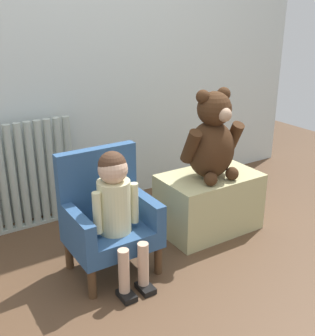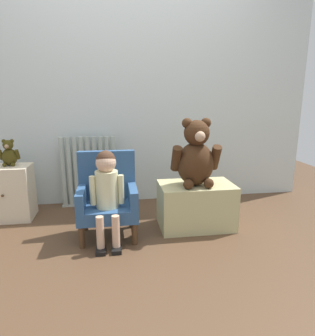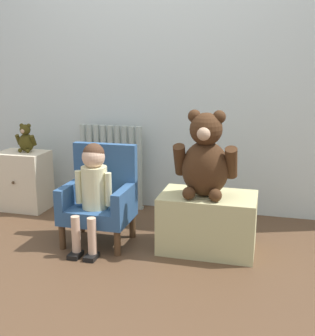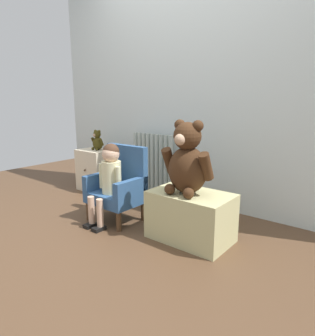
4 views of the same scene
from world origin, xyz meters
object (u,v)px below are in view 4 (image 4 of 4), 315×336
at_px(large_teddy_bear, 187,162).
at_px(radiator, 152,166).
at_px(small_dresser, 95,170).
at_px(small_teddy_bear, 97,141).
at_px(child_figure, 109,173).
at_px(low_bench, 191,216).
at_px(child_armchair, 119,186).

bearing_deg(large_teddy_bear, radiator, 142.80).
bearing_deg(small_dresser, small_teddy_bear, 36.58).
bearing_deg(small_teddy_bear, small_dresser, -143.42).
xyz_separation_m(child_figure, low_bench, (0.73, 0.15, -0.26)).
height_order(radiator, child_armchair, radiator).
bearing_deg(small_dresser, child_armchair, -27.52).
distance_m(radiator, low_bench, 1.14).
xyz_separation_m(child_figure, small_teddy_bear, (-0.85, 0.59, 0.14)).
bearing_deg(small_teddy_bear, low_bench, -15.55).
height_order(child_armchair, low_bench, child_armchair).
height_order(child_armchair, large_teddy_bear, large_teddy_bear).
distance_m(child_armchair, large_teddy_bear, 0.77).
relative_size(small_dresser, child_armchair, 0.74).
distance_m(child_armchair, low_bench, 0.74).
relative_size(child_armchair, small_teddy_bear, 2.83).
distance_m(child_figure, low_bench, 0.79).
relative_size(radiator, child_armchair, 1.06).
bearing_deg(small_teddy_bear, child_figure, -34.94).
distance_m(small_dresser, small_teddy_bear, 0.35).
bearing_deg(large_teddy_bear, small_teddy_bear, 163.24).
height_order(small_dresser, child_armchair, child_armchair).
bearing_deg(low_bench, child_figure, -168.25).
relative_size(large_teddy_bear, small_teddy_bear, 2.33).
bearing_deg(child_armchair, large_teddy_bear, 1.05).
relative_size(radiator, low_bench, 1.14).
bearing_deg(child_figure, small_dresser, 147.14).
bearing_deg(child_figure, low_bench, 11.75).
xyz_separation_m(small_dresser, small_teddy_bear, (0.03, 0.02, 0.35)).
bearing_deg(large_teddy_bear, small_dresser, 164.36).
bearing_deg(child_armchair, small_dresser, 152.48).
relative_size(radiator, child_figure, 1.00).
distance_m(radiator, small_teddy_bear, 0.73).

